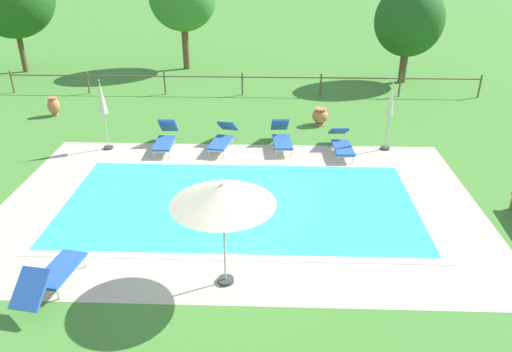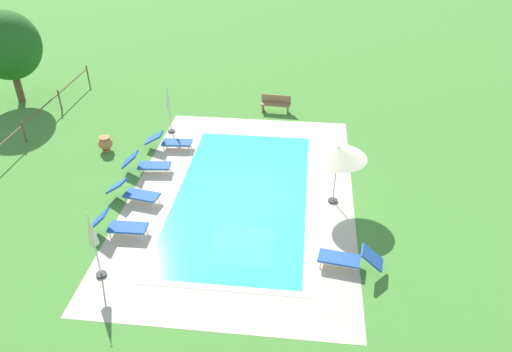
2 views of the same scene
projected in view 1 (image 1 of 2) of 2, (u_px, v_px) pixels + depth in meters
name	position (u px, v px, depth m)	size (l,w,h in m)	color
ground_plane	(240.00, 203.00, 13.65)	(160.00, 160.00, 0.00)	#478433
pool_deck_paving	(240.00, 203.00, 13.65)	(13.20, 8.48, 0.01)	beige
swimming_pool_water	(240.00, 203.00, 13.65)	(9.68, 4.95, 0.01)	#38C6D1
pool_coping_rim	(240.00, 203.00, 13.65)	(10.16, 5.43, 0.01)	beige
sun_lounger_north_near_steps	(223.00, 138.00, 17.04)	(0.95, 2.08, 0.83)	#2856A8
sun_lounger_north_mid	(342.00, 143.00, 16.64)	(0.70, 2.08, 0.76)	#2856A8
sun_lounger_north_far	(282.00, 137.00, 17.08)	(0.77, 1.99, 0.90)	#2856A8
sun_lounger_north_end	(52.00, 275.00, 10.14)	(0.89, 2.05, 0.86)	#2856A8
sun_lounger_south_near_corner	(165.00, 138.00, 16.98)	(0.65, 1.93, 0.93)	#2856A8
patio_umbrella_open_foreground	(223.00, 195.00, 9.60)	(2.13, 2.13, 2.40)	#383838
patio_umbrella_closed_row_west	(102.00, 102.00, 16.40)	(0.32, 0.32, 2.46)	#383838
patio_umbrella_closed_row_mid_east	(390.00, 109.00, 16.45)	(0.32, 0.32, 2.36)	#383838
terracotta_urn_near_fence	(320.00, 116.00, 19.16)	(0.62, 0.62, 0.68)	#C67547
terracotta_urn_by_tree	(54.00, 106.00, 20.11)	(0.49, 0.49, 0.79)	#C67547
perimeter_fence	(242.00, 80.00, 22.62)	(21.83, 0.08, 1.05)	brown
tree_far_west	(409.00, 20.00, 23.61)	(3.32, 3.32, 4.77)	brown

